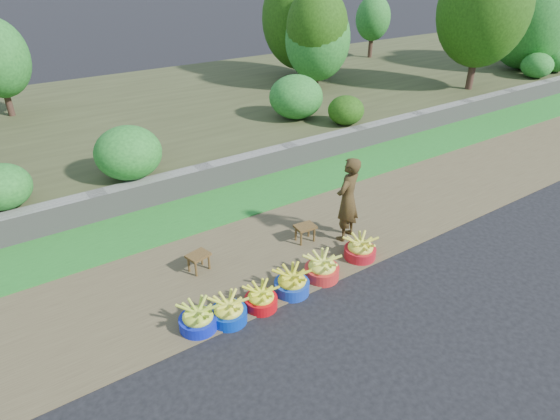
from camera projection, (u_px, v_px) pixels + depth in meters
ground_plane at (324, 287)px, 7.21m from camera, size 120.00×120.00×0.00m
dirt_shoulder at (278, 250)px, 8.11m from camera, size 80.00×2.50×0.02m
grass_verge at (224, 204)px, 9.55m from camera, size 80.00×1.50×0.04m
retaining_wall at (204, 178)px, 10.04m from camera, size 80.00×0.35×0.55m
earth_bank at (130, 120)px, 13.61m from camera, size 80.00×10.00×0.50m
vegetation at (134, 43)px, 11.13m from camera, size 35.61×8.18×4.56m
basin_a at (198, 318)px, 6.34m from camera, size 0.53×0.53×0.39m
basin_b at (229, 311)px, 6.48m from camera, size 0.51×0.51×0.38m
basin_c at (261, 298)px, 6.74m from camera, size 0.48×0.48×0.36m
basin_d at (292, 283)px, 7.02m from camera, size 0.54×0.54×0.40m
basin_e at (322, 268)px, 7.34m from camera, size 0.55×0.55×0.41m
basin_f at (360, 249)px, 7.82m from camera, size 0.53×0.53×0.40m
stool_left at (198, 258)px, 7.45m from camera, size 0.40×0.34×0.31m
stool_right at (305, 229)px, 8.22m from camera, size 0.38×0.30×0.31m
vendor_woman at (348, 199)px, 8.08m from camera, size 0.65×0.54×1.54m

